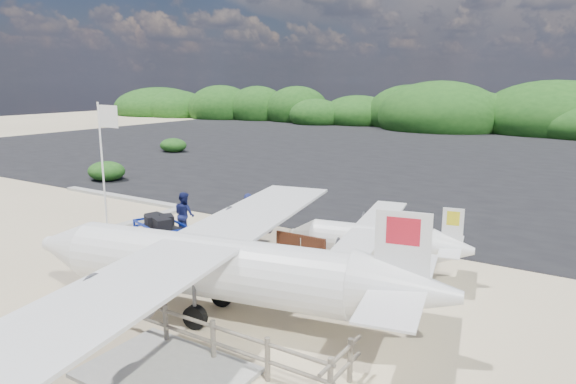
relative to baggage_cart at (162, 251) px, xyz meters
The scene contains 12 objects.
ground 0.73m from the baggage_cart, ahead, with size 160.00×160.00×0.00m, color beige.
asphalt_apron 30.09m from the baggage_cart, 88.63° to the left, with size 90.00×50.00×0.04m, color #B2B2B2, non-canonical shape.
lagoon 8.43m from the baggage_cart, 169.21° to the left, with size 9.00×7.00×0.40m, color #B2B2B2, non-canonical shape.
walkway_pad 8.59m from the baggage_cart, 43.59° to the right, with size 3.50×2.50×0.10m, color #B2B2B2, non-canonical shape.
vegetation_band 55.08m from the baggage_cart, 89.25° to the left, with size 124.00×8.00×4.40m, color #B2B2B2, non-canonical shape.
fence 8.33m from the baggage_cart, 36.21° to the right, with size 6.40×2.00×1.10m, color #B2B2B2, non-canonical shape.
baggage_cart is the anchor object (origin of this frame).
flagpole 1.90m from the baggage_cart, 121.37° to the right, with size 1.12×0.47×5.58m, color white, non-canonical shape.
signboard 5.91m from the baggage_cart, ahead, with size 1.89×0.18×1.56m, color #542918, non-canonical shape.
crew_a 3.60m from the baggage_cart, 57.20° to the left, with size 0.70×0.46×1.91m, color navy.
crew_b 2.07m from the baggage_cart, 105.83° to the left, with size 0.92×0.71×1.88m, color navy.
aircraft_small 37.43m from the baggage_cart, 101.15° to the left, with size 6.41×6.41×2.31m, color #B2B2B2, non-canonical shape.
Camera 1 is at (13.15, -13.10, 6.29)m, focal length 32.00 mm.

